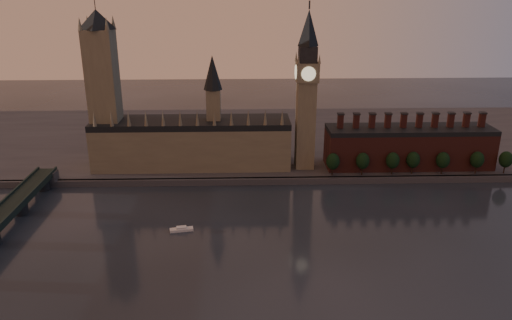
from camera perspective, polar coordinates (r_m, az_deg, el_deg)
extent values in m
plane|color=black|center=(239.92, 6.25, -10.98)|extent=(900.00, 900.00, 0.00)
cube|color=#46454A|center=(319.15, 4.12, -2.38)|extent=(900.00, 4.00, 4.00)
cube|color=#46454A|center=(403.53, 2.88, 2.46)|extent=(900.00, 180.00, 4.00)
cube|color=#7B7257|center=(337.14, -7.29, 1.64)|extent=(130.00, 30.00, 28.00)
cube|color=black|center=(332.53, -7.41, 4.26)|extent=(130.00, 30.00, 4.00)
cube|color=#7B7257|center=(328.83, -4.87, 5.98)|extent=(9.00, 9.00, 24.00)
cone|color=black|center=(324.11, -4.99, 9.92)|extent=(12.00, 12.00, 22.00)
cone|color=#7B7257|center=(328.72, -18.01, 4.52)|extent=(2.60, 2.60, 10.00)
cone|color=#7B7257|center=(325.87, -16.20, 4.58)|extent=(2.60, 2.60, 10.00)
cone|color=#7B7257|center=(323.35, -14.35, 4.63)|extent=(2.60, 2.60, 10.00)
cone|color=#7B7257|center=(321.18, -12.48, 4.68)|extent=(2.60, 2.60, 10.00)
cone|color=#7B7257|center=(319.34, -10.58, 4.73)|extent=(2.60, 2.60, 10.00)
cone|color=#7B7257|center=(317.86, -8.67, 4.77)|extent=(2.60, 2.60, 10.00)
cone|color=#7B7257|center=(316.74, -6.73, 4.81)|extent=(2.60, 2.60, 10.00)
cone|color=#7B7257|center=(315.98, -4.79, 4.84)|extent=(2.60, 2.60, 10.00)
cone|color=#7B7257|center=(315.58, -2.84, 4.87)|extent=(2.60, 2.60, 10.00)
cone|color=#7B7257|center=(315.54, -0.88, 4.89)|extent=(2.60, 2.60, 10.00)
cone|color=#7B7257|center=(315.87, 1.07, 4.90)|extent=(2.60, 2.60, 10.00)
cone|color=#7B7257|center=(316.56, 3.02, 4.91)|extent=(2.60, 2.60, 10.00)
cube|color=#7B7257|center=(338.85, -16.88, 6.48)|extent=(18.00, 18.00, 90.00)
cone|color=black|center=(331.54, -17.78, 15.07)|extent=(24.00, 24.00, 12.00)
cylinder|color=#232326|center=(331.18, -17.89, 16.10)|extent=(0.50, 0.50, 12.00)
cone|color=#7B7257|center=(326.27, -19.51, 14.47)|extent=(3.00, 3.00, 8.00)
cone|color=#7B7257|center=(321.91, -16.71, 14.70)|extent=(3.00, 3.00, 8.00)
cone|color=#7B7257|center=(341.54, -18.72, 14.75)|extent=(3.00, 3.00, 8.00)
cone|color=#7B7257|center=(337.38, -16.03, 14.96)|extent=(3.00, 3.00, 8.00)
cube|color=#7B7257|center=(328.98, 5.65, 3.97)|extent=(12.00, 12.00, 58.00)
cube|color=#7B7257|center=(321.22, 5.87, 9.99)|extent=(14.00, 14.00, 12.00)
cube|color=#232326|center=(319.54, 5.94, 11.93)|extent=(11.00, 11.00, 10.00)
cone|color=black|center=(317.75, 6.04, 14.79)|extent=(13.00, 13.00, 22.00)
cylinder|color=#232326|center=(316.86, 6.13, 17.22)|extent=(1.00, 1.00, 5.00)
cylinder|color=beige|center=(314.19, 6.03, 9.76)|extent=(9.00, 0.50, 9.00)
cylinder|color=beige|center=(328.26, 5.71, 10.21)|extent=(9.00, 0.50, 9.00)
cylinder|color=beige|center=(320.37, 4.57, 10.00)|extent=(0.50, 9.00, 9.00)
cylinder|color=beige|center=(322.24, 7.15, 9.97)|extent=(0.50, 9.00, 9.00)
cone|color=#7B7257|center=(312.64, 4.87, 11.42)|extent=(2.00, 2.00, 6.00)
cone|color=#7B7257|center=(314.37, 7.27, 11.38)|extent=(2.00, 2.00, 6.00)
cone|color=#7B7257|center=(325.43, 4.62, 11.76)|extent=(2.00, 2.00, 6.00)
cone|color=#7B7257|center=(327.09, 6.93, 11.72)|extent=(2.00, 2.00, 6.00)
cube|color=#5B2723|center=(349.73, 17.01, 1.23)|extent=(110.00, 25.00, 24.00)
cube|color=black|center=(345.86, 17.24, 3.35)|extent=(110.00, 25.00, 3.00)
cube|color=#5B2723|center=(332.02, 9.62, 4.39)|extent=(3.50, 3.50, 9.00)
cube|color=#232326|center=(330.75, 9.67, 5.22)|extent=(4.20, 4.20, 1.00)
cube|color=#5B2723|center=(334.22, 11.38, 4.37)|extent=(3.50, 3.50, 9.00)
cube|color=#232326|center=(332.95, 11.44, 5.20)|extent=(4.20, 4.20, 1.00)
cube|color=#5B2723|center=(336.72, 13.12, 4.36)|extent=(3.50, 3.50, 9.00)
cube|color=#232326|center=(335.46, 13.18, 5.18)|extent=(4.20, 4.20, 1.00)
cube|color=#5B2723|center=(339.53, 14.83, 4.34)|extent=(3.50, 3.50, 9.00)
cube|color=#232326|center=(338.28, 14.90, 5.16)|extent=(4.20, 4.20, 1.00)
cube|color=#5B2723|center=(342.63, 16.51, 4.32)|extent=(3.50, 3.50, 9.00)
cube|color=#232326|center=(341.40, 16.59, 5.13)|extent=(4.20, 4.20, 1.00)
cube|color=#5B2723|center=(346.02, 18.16, 4.30)|extent=(3.50, 3.50, 9.00)
cube|color=#232326|center=(344.80, 18.24, 5.10)|extent=(4.20, 4.20, 1.00)
cube|color=#5B2723|center=(349.69, 19.77, 4.27)|extent=(3.50, 3.50, 9.00)
cube|color=#232326|center=(348.48, 19.87, 5.06)|extent=(4.20, 4.20, 1.00)
cube|color=#5B2723|center=(353.63, 21.35, 4.24)|extent=(3.50, 3.50, 9.00)
cube|color=#232326|center=(352.43, 21.45, 5.02)|extent=(4.20, 4.20, 1.00)
cube|color=#5B2723|center=(357.83, 22.90, 4.21)|extent=(3.50, 3.50, 9.00)
cube|color=#232326|center=(356.65, 23.00, 4.98)|extent=(4.20, 4.20, 1.00)
cube|color=#5B2723|center=(362.29, 24.40, 4.17)|extent=(3.50, 3.50, 9.00)
cube|color=#232326|center=(361.12, 24.51, 4.93)|extent=(4.20, 4.20, 1.00)
cylinder|color=black|center=(324.44, 8.73, -1.24)|extent=(0.80, 0.80, 6.00)
ellipsoid|color=black|center=(322.18, 8.78, -0.16)|extent=(8.60, 8.60, 10.75)
cylinder|color=black|center=(328.82, 12.02, -1.16)|extent=(0.80, 0.80, 6.00)
ellipsoid|color=black|center=(326.59, 12.10, -0.10)|extent=(8.60, 8.60, 10.75)
cylinder|color=black|center=(334.22, 15.26, -1.09)|extent=(0.80, 0.80, 6.00)
ellipsoid|color=black|center=(332.03, 15.36, -0.04)|extent=(8.60, 8.60, 10.75)
cylinder|color=black|center=(339.00, 17.41, -1.01)|extent=(0.80, 0.80, 6.00)
ellipsoid|color=black|center=(336.84, 17.52, 0.02)|extent=(8.60, 8.60, 10.75)
cylinder|color=black|center=(344.61, 20.45, -1.03)|extent=(0.80, 0.80, 6.00)
ellipsoid|color=black|center=(342.48, 20.58, -0.02)|extent=(8.60, 8.60, 10.75)
cylinder|color=black|center=(353.91, 23.81, -0.95)|extent=(0.80, 0.80, 6.00)
ellipsoid|color=black|center=(351.84, 23.96, 0.04)|extent=(8.60, 8.60, 10.75)
cylinder|color=black|center=(362.22, 26.50, -0.91)|extent=(0.80, 0.80, 6.00)
ellipsoid|color=black|center=(360.20, 26.66, 0.06)|extent=(8.60, 8.60, 10.75)
cube|color=#46454A|center=(338.90, -22.93, -1.71)|extent=(14.00, 8.00, 6.00)
cylinder|color=#232326|center=(306.91, -25.33, -4.92)|extent=(8.00, 8.00, 7.75)
cylinder|color=#232326|center=(335.67, -23.15, -2.52)|extent=(8.00, 8.00, 7.75)
cube|color=silver|center=(263.94, -8.51, -7.87)|extent=(12.47, 5.42, 1.38)
cube|color=silver|center=(263.39, -8.53, -7.64)|extent=(5.53, 3.42, 1.03)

